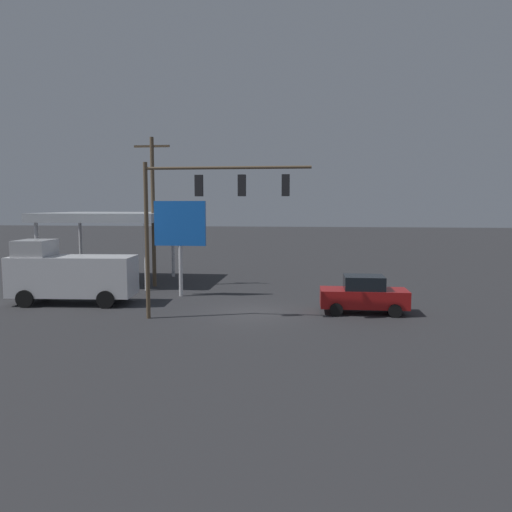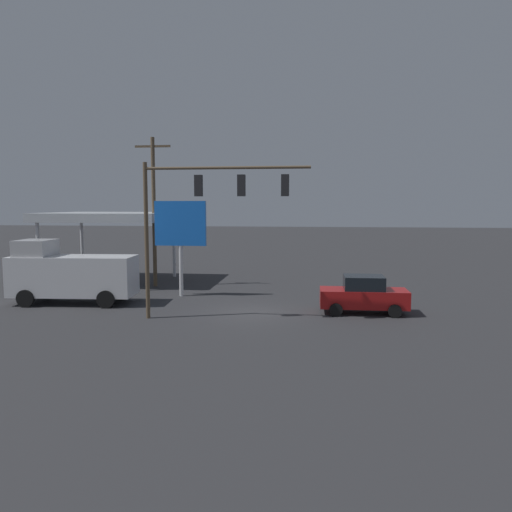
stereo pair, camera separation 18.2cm
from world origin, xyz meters
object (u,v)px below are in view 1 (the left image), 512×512
object	(u,v)px
traffic_signal_assembly	(205,203)
utility_pole	(153,208)
price_sign	(180,227)
sedan_far	(364,295)
delivery_truck	(70,274)

from	to	relation	value
traffic_signal_assembly	utility_pole	distance (m)	10.89
price_sign	sedan_far	xyz separation A→B (m)	(-10.54, 3.56, -3.25)
traffic_signal_assembly	sedan_far	size ratio (longest dim) A/B	1.80
utility_pole	delivery_truck	size ratio (longest dim) A/B	1.44
price_sign	utility_pole	bearing A→B (deg)	-50.76
price_sign	sedan_far	world-z (taller)	price_sign
sedan_far	traffic_signal_assembly	bearing A→B (deg)	16.59
traffic_signal_assembly	delivery_truck	world-z (taller)	traffic_signal_assembly
utility_pole	price_sign	bearing A→B (deg)	129.24
price_sign	delivery_truck	distance (m)	6.78
price_sign	sedan_far	bearing A→B (deg)	161.34
traffic_signal_assembly	sedan_far	bearing A→B (deg)	-162.60
price_sign	traffic_signal_assembly	bearing A→B (deg)	115.51
traffic_signal_assembly	price_sign	world-z (taller)	traffic_signal_assembly
traffic_signal_assembly	utility_pole	bearing A→B (deg)	-59.05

